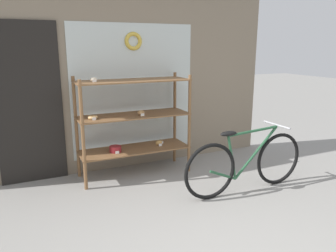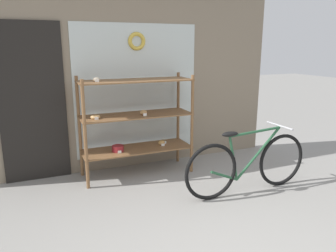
{
  "view_description": "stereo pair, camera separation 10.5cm",
  "coord_description": "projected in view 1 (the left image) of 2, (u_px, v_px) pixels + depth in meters",
  "views": [
    {
      "loc": [
        -1.36,
        -1.76,
        1.79
      ],
      "look_at": [
        0.03,
        1.25,
        0.97
      ],
      "focal_mm": 35.0,
      "sensor_mm": 36.0,
      "label": 1
    },
    {
      "loc": [
        -1.27,
        -1.8,
        1.79
      ],
      "look_at": [
        0.03,
        1.25,
        0.97
      ],
      "focal_mm": 35.0,
      "sensor_mm": 36.0,
      "label": 2
    }
  ],
  "objects": [
    {
      "name": "storefront_facade",
      "position": [
        116.0,
        64.0,
        4.65
      ],
      "size": [
        4.82,
        0.13,
        3.14
      ],
      "color": "gray",
      "rests_on": "ground_plane"
    },
    {
      "name": "bicycle",
      "position": [
        246.0,
        163.0,
        4.06
      ],
      "size": [
        1.74,
        0.46,
        0.82
      ],
      "rotation": [
        0.0,
        0.0,
        0.0
      ],
      "color": "black",
      "rests_on": "ground_plane"
    },
    {
      "name": "display_case",
      "position": [
        133.0,
        119.0,
        4.51
      ],
      "size": [
        1.53,
        0.52,
        1.4
      ],
      "color": "brown",
      "rests_on": "ground_plane"
    }
  ]
}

